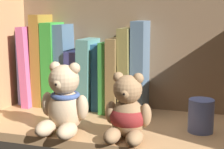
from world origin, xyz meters
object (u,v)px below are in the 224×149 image
Objects in this scene: book_3 at (55,64)px; book_6 at (90,73)px; book_1 at (36,65)px; book_10 at (129,70)px; book_0 at (29,68)px; book_4 at (66,65)px; book_2 at (44,60)px; book_9 at (118,74)px; book_7 at (101,76)px; teddy_bear_larger at (64,103)px; teddy_bear_smaller at (127,113)px; book_5 at (78,78)px; pillar_candle at (201,116)px; book_8 at (109,75)px; book_11 at (141,67)px.

book_3 is 1.22× the size of book_6.
book_1 is 27.25cm from book_10.
book_0 is 11.78cm from book_4.
book_4 is (6.67, 0.00, -1.28)cm from book_2.
book_7 is at bearing 180.00° from book_9.
teddy_bear_larger is at bearing -93.36° from book_7.
book_6 reaches higher than teddy_bear_larger.
book_1 reaches higher than book_6.
book_7 is at bearing 122.16° from teddy_bear_smaller.
book_2 is (2.72, 0.00, 1.58)cm from book_1.
book_9 is at bearing 0.00° from book_5.
book_6 is 1.37× the size of teddy_bear_smaller.
book_4 is 1.16× the size of book_9.
book_2 reaches higher than teddy_bear_smaller.
teddy_bear_larger is (8.99, -20.73, -4.68)cm from book_4.
book_4 is 4.88cm from book_5.
book_1 is 48.60cm from pillar_candle.
book_10 reaches higher than book_8.
book_3 reaches higher than teddy_bear_smaller.
book_11 reaches higher than book_10.
book_3 is at bearing 142.31° from teddy_bear_smaller.
book_11 reaches higher than book_9.
teddy_bear_smaller is at bearing -51.95° from book_6.
book_8 is 23.21cm from teddy_bear_smaller.
teddy_bear_larger is at bearing -75.04° from book_5.
pillar_candle is (43.87, -11.80, -8.84)cm from book_2.
book_6 is 21.02cm from teddy_bear_larger.
book_5 is at bearing 0.00° from book_4.
book_2 is 1.64× the size of teddy_bear_larger.
book_4 reaches higher than book_1.
book_5 is at bearing 180.00° from book_8.
pillar_candle is (22.21, -11.80, -5.98)cm from book_9.
book_10 is at bearing 66.83° from teddy_bear_larger.
book_4 is 3.09× the size of pillar_candle.
pillar_candle is at bearing -19.28° from book_5.
pillar_candle is at bearing -23.62° from book_7.
book_4 reaches higher than teddy_bear_larger.
book_8 is (9.14, 0.00, 1.35)cm from book_5.
book_2 reaches higher than book_4.
book_5 is 3.97cm from book_6.
book_1 is 16.52cm from book_6.
book_7 is 2.41cm from book_8.
teddy_bear_smaller is at bearing 1.35° from teddy_bear_larger.
book_2 is at bearing 127.07° from teddy_bear_larger.
book_3 reaches higher than book_1.
book_3 is at bearing 180.00° from book_6.
book_5 is 2.14× the size of pillar_candle.
book_4 is at bearing 162.39° from pillar_candle.
book_5 is 6.83cm from book_7.
book_10 is (7.66, 0.00, 2.11)cm from book_7.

